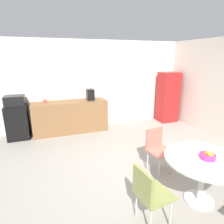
# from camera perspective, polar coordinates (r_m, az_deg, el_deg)

# --- Properties ---
(ground_plane) EXTENTS (6.00, 6.00, 0.00)m
(ground_plane) POSITION_cam_1_polar(r_m,az_deg,el_deg) (3.71, 5.25, -18.92)
(ground_plane) COLOR #9E998E
(wall_back) EXTENTS (6.00, 0.10, 2.60)m
(wall_back) POSITION_cam_1_polar(r_m,az_deg,el_deg) (5.94, -6.74, 8.07)
(wall_back) COLOR silver
(wall_back) RESTS_ON ground_plane
(counter_block) EXTENTS (2.08, 0.60, 0.90)m
(counter_block) POSITION_cam_1_polar(r_m,az_deg,el_deg) (5.68, -12.18, -1.38)
(counter_block) COLOR brown
(counter_block) RESTS_ON ground_plane
(mini_fridge) EXTENTS (0.54, 0.54, 0.90)m
(mini_fridge) POSITION_cam_1_polar(r_m,az_deg,el_deg) (5.69, -26.18, -2.70)
(mini_fridge) COLOR black
(mini_fridge) RESTS_ON ground_plane
(microwave) EXTENTS (0.48, 0.38, 0.26)m
(microwave) POSITION_cam_1_polar(r_m,az_deg,el_deg) (5.54, -26.92, 2.99)
(microwave) COLOR black
(microwave) RESTS_ON mini_fridge
(locker_cabinet) EXTENTS (0.60, 0.50, 1.63)m
(locker_cabinet) POSITION_cam_1_polar(r_m,az_deg,el_deg) (6.68, 16.23, 4.23)
(locker_cabinet) COLOR #B21E1E
(locker_cabinet) RESTS_ON ground_plane
(round_table) EXTENTS (1.13, 1.13, 0.73)m
(round_table) POSITION_cam_1_polar(r_m,az_deg,el_deg) (3.19, 25.57, -14.30)
(round_table) COLOR silver
(round_table) RESTS_ON ground_plane
(chair_coral) EXTENTS (0.48, 0.48, 0.83)m
(chair_coral) POSITION_cam_1_polar(r_m,az_deg,el_deg) (3.78, 13.21, -9.45)
(chair_coral) COLOR silver
(chair_coral) RESTS_ON ground_plane
(chair_olive) EXTENTS (0.47, 0.47, 0.83)m
(chair_olive) POSITION_cam_1_polar(r_m,az_deg,el_deg) (2.62, 10.71, -21.98)
(chair_olive) COLOR silver
(chair_olive) RESTS_ON ground_plane
(fruit_bowl) EXTENTS (0.22, 0.22, 0.13)m
(fruit_bowl) POSITION_cam_1_polar(r_m,az_deg,el_deg) (3.11, 26.57, -11.48)
(fruit_bowl) COLOR #D8338C
(fruit_bowl) RESTS_ON round_table
(mug_white) EXTENTS (0.13, 0.08, 0.09)m
(mug_white) POSITION_cam_1_polar(r_m,az_deg,el_deg) (5.57, -19.26, 3.04)
(mug_white) COLOR #D84C4C
(mug_white) RESTS_ON counter_block
(mug_green) EXTENTS (0.13, 0.08, 0.09)m
(mug_green) POSITION_cam_1_polar(r_m,az_deg,el_deg) (5.67, -5.60, 4.09)
(mug_green) COLOR #338C59
(mug_green) RESTS_ON counter_block
(coffee_maker) EXTENTS (0.20, 0.24, 0.32)m
(coffee_maker) POSITION_cam_1_polar(r_m,az_deg,el_deg) (5.63, -6.46, 5.15)
(coffee_maker) COLOR black
(coffee_maker) RESTS_ON counter_block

